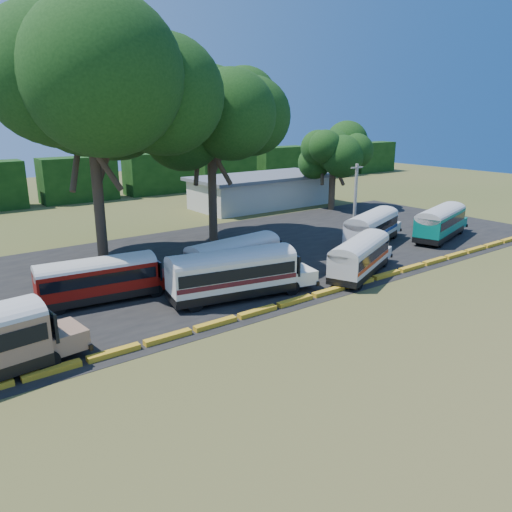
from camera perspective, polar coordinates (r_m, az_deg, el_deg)
ground at (r=32.44m, az=7.64°, el=-5.31°), size 160.00×160.00×0.00m
asphalt_strip at (r=41.89m, az=-2.82°, el=-0.23°), size 64.00×24.00×0.02m
curb at (r=33.06m, az=6.45°, el=-4.57°), size 53.70×0.45×0.30m
terminal_building at (r=65.49m, az=0.74°, el=7.51°), size 19.00×9.00×4.00m
treeline_backdrop at (r=73.19m, az=-19.64°, el=8.26°), size 130.00×4.00×6.00m
bus_red at (r=33.27m, az=-17.38°, el=-2.28°), size 9.19×3.25×2.96m
bus_cream_west at (r=32.28m, az=-2.42°, el=-1.75°), size 10.37×4.40×3.32m
bus_cream_east at (r=36.71m, az=-2.33°, el=0.12°), size 9.20×3.18×2.96m
bus_white_red at (r=37.58m, az=11.85°, el=0.16°), size 9.11×5.57×2.95m
bus_white_blue at (r=46.89m, az=13.17°, el=3.34°), size 9.71×5.52×3.12m
bus_teal at (r=50.90m, az=20.39°, el=3.81°), size 9.99×5.04×3.19m
tree_west at (r=39.33m, az=-18.61°, el=18.10°), size 14.00×14.00×18.85m
tree_center at (r=46.52m, az=-5.23°, el=16.27°), size 10.49×10.49×15.89m
tree_east at (r=63.14m, az=8.86°, el=11.76°), size 6.92×6.92×9.85m
utility_pole at (r=49.86m, az=11.27°, el=6.39°), size 1.60×0.30×7.06m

